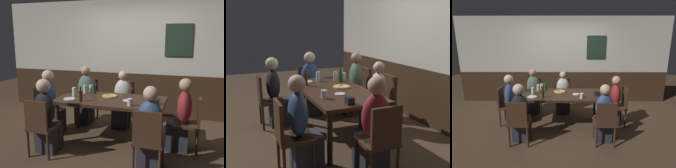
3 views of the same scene
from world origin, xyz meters
The scene contains 25 objects.
ground_plane centered at (0.00, 0.00, 0.00)m, with size 12.00×12.00×0.00m, color #4C3826.
wall_back centered at (0.01, 1.65, 1.30)m, with size 6.40×0.13×2.60m.
dining_table centered at (0.00, 0.00, 0.66)m, with size 1.82×0.94×0.74m.
chair_mid_far centered at (0.00, 0.88, 0.50)m, with size 0.40×0.40×0.88m.
chair_left_near centered at (-0.80, -0.88, 0.50)m, with size 0.40×0.40×0.88m.
chair_head_east centered at (1.33, 0.00, 0.50)m, with size 0.40×0.40×0.88m.
chair_left_far centered at (-0.80, 0.88, 0.50)m, with size 0.40×0.40×0.88m.
chair_head_west centered at (-1.33, 0.00, 0.50)m, with size 0.40×0.40×0.88m.
chair_right_near centered at (0.80, -0.88, 0.50)m, with size 0.40×0.40×0.88m.
person_mid_far centered at (0.00, 0.72, 0.47)m, with size 0.34×0.37×1.12m.
person_left_near centered at (-0.80, -0.72, 0.50)m, with size 0.34×0.37×1.17m.
person_head_east centered at (1.16, 0.00, 0.49)m, with size 0.37×0.34×1.16m.
person_left_far centered at (-0.80, 0.72, 0.50)m, with size 0.34×0.37×1.18m.
person_head_west centered at (-1.16, 0.00, 0.51)m, with size 0.37×0.34×1.18m.
person_right_near centered at (0.80, -0.72, 0.49)m, with size 0.34×0.37×1.16m.
pizza centered at (-0.07, 0.15, 0.75)m, with size 0.27×0.27×0.03m.
tumbler_short centered at (-0.59, 0.27, 0.81)m, with size 0.07×0.07×0.15m.
highball_clear centered at (-0.52, 0.39, 0.80)m, with size 0.07×0.07×0.13m.
pint_glass_stout centered at (-0.67, -0.02, 0.81)m, with size 0.07×0.07×0.16m.
pint_glass_pale centered at (0.41, -0.31, 0.79)m, with size 0.08×0.08×0.11m.
beer_bottle_green centered at (-0.42, 0.29, 0.83)m, with size 0.06×0.06×0.24m.
beer_bottle_brown centered at (-0.41, -0.31, 0.84)m, with size 0.06×0.06×0.25m.
plate_white_large centered at (-0.66, -0.23, 0.75)m, with size 0.20×0.20×0.01m, color white.
plate_white_small centered at (0.30, -0.04, 0.75)m, with size 0.15×0.15×0.01m, color white.
condiment_caddy centered at (0.77, -0.11, 0.79)m, with size 0.11×0.09×0.09m, color black.
Camera 2 is at (3.63, -1.48, 1.71)m, focal length 43.25 mm.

